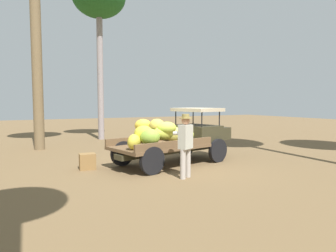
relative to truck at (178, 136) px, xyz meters
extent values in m
plane|color=brown|center=(-0.39, -0.22, -0.90)|extent=(60.00, 60.00, 0.00)
cube|color=#34301F|center=(-0.33, -0.06, -0.45)|extent=(3.99, 1.34, 0.16)
cylinder|color=black|center=(0.90, 1.05, -0.50)|extent=(0.81, 0.32, 0.80)
cylinder|color=black|center=(1.27, -0.50, -0.50)|extent=(0.81, 0.32, 0.80)
cylinder|color=black|center=(-1.82, 0.41, -0.50)|extent=(0.81, 0.32, 0.80)
cylinder|color=black|center=(-1.46, -1.14, -0.50)|extent=(0.81, 0.32, 0.80)
cube|color=brown|center=(-0.77, -0.16, -0.27)|extent=(3.31, 2.36, 0.10)
cube|color=brown|center=(-0.95, 0.62, -0.11)|extent=(2.94, 0.76, 0.22)
cube|color=brown|center=(-0.58, -0.94, -0.11)|extent=(2.94, 0.76, 0.22)
cube|color=#34301F|center=(0.89, 0.23, 0.05)|extent=(1.42, 1.73, 0.55)
cube|color=#34301F|center=(1.77, 0.43, 0.00)|extent=(0.92, 1.20, 0.44)
cylinder|color=black|center=(1.17, 0.96, 0.60)|extent=(0.04, 0.04, 0.55)
cylinder|color=black|center=(1.47, -0.30, 0.60)|extent=(0.04, 0.04, 0.55)
cylinder|color=black|center=(0.31, 0.76, 0.60)|extent=(0.04, 0.04, 0.55)
cylinder|color=black|center=(0.61, -0.50, 0.60)|extent=(0.04, 0.04, 0.55)
cube|color=tan|center=(0.89, 0.23, 0.88)|extent=(1.53, 1.76, 0.12)
ellipsoid|color=yellow|center=(-1.51, -0.65, 0.23)|extent=(0.71, 0.65, 0.47)
ellipsoid|color=#CBBE4F|center=(-0.37, -0.39, 0.11)|extent=(0.61, 0.39, 0.49)
ellipsoid|color=gold|center=(-0.87, -0.18, 0.41)|extent=(0.68, 0.69, 0.55)
ellipsoid|color=gold|center=(-1.03, 0.34, 0.16)|extent=(0.64, 0.56, 0.44)
ellipsoid|color=#87AB39|center=(-1.40, -0.85, 0.14)|extent=(0.77, 0.76, 0.57)
ellipsoid|color=#BCCF43|center=(-0.84, -0.81, 0.37)|extent=(0.68, 0.63, 0.43)
ellipsoid|color=#BEC742|center=(-0.89, -0.71, 0.22)|extent=(0.77, 0.64, 0.49)
ellipsoid|color=gold|center=(-1.84, -0.73, 0.00)|extent=(0.62, 0.64, 0.47)
ellipsoid|color=#98C33F|center=(0.21, 0.58, 0.03)|extent=(0.50, 0.55, 0.50)
ellipsoid|color=#86BE31|center=(0.02, 0.69, 0.13)|extent=(0.71, 0.67, 0.46)
ellipsoid|color=#8BAC38|center=(0.09, 0.48, 0.02)|extent=(0.77, 0.78, 0.55)
ellipsoid|color=yellow|center=(-1.15, 0.30, 0.38)|extent=(0.67, 0.64, 0.52)
ellipsoid|color=#B1C73C|center=(0.43, -0.03, 0.05)|extent=(0.73, 0.69, 0.45)
cylinder|color=#B4A99F|center=(-0.92, -1.94, -0.50)|extent=(0.15, 0.15, 0.80)
cylinder|color=#B4A99F|center=(-0.69, -1.82, -0.50)|extent=(0.15, 0.15, 0.80)
cube|color=#BBB9A9|center=(-0.81, -1.88, 0.22)|extent=(0.47, 0.40, 0.64)
cylinder|color=#BBB9A9|center=(-0.94, -1.84, 0.31)|extent=(0.41, 0.25, 0.10)
cylinder|color=#BBB9A9|center=(-0.77, -1.75, 0.31)|extent=(0.17, 0.41, 0.10)
sphere|color=tan|center=(-0.81, -1.88, 0.65)|extent=(0.22, 0.22, 0.22)
cylinder|color=olive|center=(-0.81, -1.88, 0.72)|extent=(0.34, 0.34, 0.02)
cylinder|color=olive|center=(-0.81, -1.88, 0.78)|extent=(0.20, 0.20, 0.10)
cube|color=olive|center=(-2.94, 0.39, -0.66)|extent=(0.51, 0.42, 0.48)
cylinder|color=gray|center=(-0.65, 7.66, 2.66)|extent=(0.33, 0.33, 7.13)
cylinder|color=brown|center=(-3.96, 5.26, 3.56)|extent=(0.43, 0.43, 8.93)
camera|label=1|loc=(-4.86, -8.84, 1.14)|focal=32.35mm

